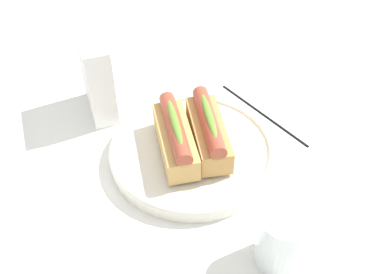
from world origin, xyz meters
TOP-DOWN VIEW (x-y plane):
  - ground_plane at (0.00, 0.00)m, footprint 2.40×2.40m
  - serving_bowl at (0.02, 0.02)m, footprint 0.27×0.27m
  - hotdog_front at (0.01, -0.01)m, footprint 0.16×0.11m
  - hotdog_back at (0.02, 0.04)m, footprint 0.16×0.10m
  - water_glass at (-0.21, 0.03)m, footprint 0.07×0.07m
  - napkin_box at (0.22, 0.09)m, footprint 0.12×0.07m
  - chopstick_near at (0.04, -0.15)m, footprint 0.22×0.03m

SIDE VIEW (x-z plane):
  - ground_plane at x=0.00m, z-range 0.00..0.00m
  - chopstick_near at x=0.04m, z-range 0.00..0.01m
  - serving_bowl at x=0.02m, z-range 0.00..0.03m
  - water_glass at x=-0.21m, z-range -0.01..0.08m
  - hotdog_front at x=0.01m, z-range 0.02..0.09m
  - hotdog_back at x=0.02m, z-range 0.02..0.09m
  - napkin_box at x=0.22m, z-range 0.00..0.15m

